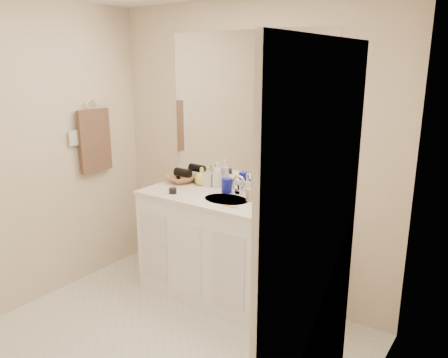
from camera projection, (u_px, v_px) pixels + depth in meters
wall_back at (247, 153)px, 3.57m from camera, size 2.60×0.02×2.40m
wall_left at (7, 161)px, 3.26m from camera, size 0.02×2.60×2.40m
wall_right at (344, 240)px, 1.82m from camera, size 0.02×2.60×2.40m
vanity_cabinet at (228, 252)px, 3.55m from camera, size 1.50×0.55×0.85m
countertop at (228, 200)px, 3.44m from camera, size 1.52×0.57×0.03m
backsplash at (245, 186)px, 3.63m from camera, size 1.52×0.03×0.08m
sink_basin at (226, 201)px, 3.42m from camera, size 0.37×0.37×0.02m
faucet at (239, 187)px, 3.55m from camera, size 0.02×0.02×0.11m
mirror at (247, 109)px, 3.47m from camera, size 1.48×0.01×1.20m
blue_mug at (227, 185)px, 3.58m from camera, size 0.10×0.10×0.12m
tan_cup at (250, 194)px, 3.38m from camera, size 0.09×0.09×0.10m
toothbrush at (252, 182)px, 3.34m from camera, size 0.02×0.04×0.19m
mouthwash_bottle at (271, 196)px, 3.23m from camera, size 0.07×0.07×0.16m
clear_pump_bottle at (300, 198)px, 3.18m from camera, size 0.07×0.07×0.16m
soap_dish at (275, 213)px, 3.09m from camera, size 0.09×0.08×0.01m
green_soap at (275, 211)px, 3.08m from camera, size 0.08×0.06×0.03m
orange_comb at (230, 207)px, 3.23m from camera, size 0.11×0.03×0.00m
dark_jar at (173, 191)px, 3.56m from camera, size 0.08×0.08×0.04m
soap_bottle_white at (217, 175)px, 3.71m from camera, size 0.09×0.09×0.22m
soap_bottle_cream at (208, 176)px, 3.77m from camera, size 0.10×0.10×0.17m
soap_bottle_yellow at (202, 176)px, 3.80m from camera, size 0.14×0.14×0.16m
wicker_basket at (181, 179)px, 3.90m from camera, size 0.34×0.34×0.06m
hair_dryer at (183, 173)px, 3.87m from camera, size 0.16×0.08×0.08m
towel_ring at (91, 106)px, 3.77m from camera, size 0.01×0.11×0.11m
hand_towel at (95, 141)px, 3.84m from camera, size 0.04×0.32×0.55m
switch_plate at (74, 138)px, 3.68m from camera, size 0.01×0.08×0.13m
door at (309, 314)px, 1.64m from camera, size 0.02×0.82×2.00m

